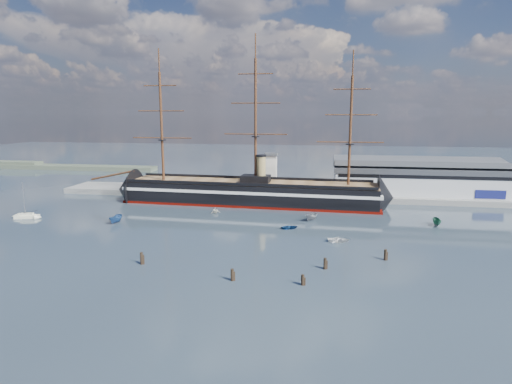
# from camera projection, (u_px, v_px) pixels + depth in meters

# --- Properties ---
(ground) EXTENTS (600.00, 600.00, 0.00)m
(ground) POSITION_uv_depth(u_px,v_px,m) (248.00, 217.00, 132.34)
(ground) COLOR #26303C
(ground) RESTS_ON ground
(quay) EXTENTS (180.00, 18.00, 2.00)m
(quay) POSITION_uv_depth(u_px,v_px,m) (290.00, 196.00, 165.67)
(quay) COLOR slate
(quay) RESTS_ON ground
(warehouse) EXTENTS (63.00, 21.00, 11.60)m
(warehouse) POSITION_uv_depth(u_px,v_px,m) (419.00, 177.00, 160.43)
(warehouse) COLOR #B7BABC
(warehouse) RESTS_ON ground
(quay_tower) EXTENTS (5.00, 5.00, 15.00)m
(quay_tower) POSITION_uv_depth(u_px,v_px,m) (271.00, 172.00, 162.08)
(quay_tower) COLOR silver
(quay_tower) RESTS_ON ground
(shoreline) EXTENTS (120.00, 10.00, 4.00)m
(shoreline) POSITION_uv_depth(u_px,v_px,m) (40.00, 166.00, 246.41)
(shoreline) COLOR #3F4C38
(shoreline) RESTS_ON ground
(warship) EXTENTS (113.21, 20.02, 53.94)m
(warship) POSITION_uv_depth(u_px,v_px,m) (245.00, 192.00, 151.73)
(warship) COLOR black
(warship) RESTS_ON ground
(sailboat) EXTENTS (7.35, 3.89, 11.29)m
(sailboat) POSITION_uv_depth(u_px,v_px,m) (27.00, 216.00, 131.13)
(sailboat) COLOR beige
(sailboat) RESTS_ON ground
(motorboat_a) EXTENTS (7.05, 2.96, 2.76)m
(motorboat_a) POSITION_uv_depth(u_px,v_px,m) (116.00, 223.00, 125.50)
(motorboat_a) COLOR navy
(motorboat_a) RESTS_ON ground
(motorboat_b) EXTENTS (2.07, 3.10, 1.34)m
(motorboat_b) POSITION_uv_depth(u_px,v_px,m) (290.00, 229.00, 119.32)
(motorboat_b) COLOR navy
(motorboat_b) RESTS_ON ground
(motorboat_c) EXTENTS (6.64, 5.32, 2.55)m
(motorboat_c) POSITION_uv_depth(u_px,v_px,m) (311.00, 220.00, 128.55)
(motorboat_c) COLOR slate
(motorboat_c) RESTS_ON ground
(motorboat_d) EXTENTS (5.69, 5.04, 1.96)m
(motorboat_d) POSITION_uv_depth(u_px,v_px,m) (215.00, 213.00, 137.95)
(motorboat_d) COLOR white
(motorboat_d) RESTS_ON ground
(motorboat_e) EXTENTS (1.62, 3.48, 1.58)m
(motorboat_e) POSITION_uv_depth(u_px,v_px,m) (339.00, 242.00, 107.21)
(motorboat_e) COLOR silver
(motorboat_e) RESTS_ON ground
(motorboat_f) EXTENTS (6.65, 2.88, 2.59)m
(motorboat_f) POSITION_uv_depth(u_px,v_px,m) (437.00, 226.00, 122.45)
(motorboat_f) COLOR #255A42
(motorboat_f) RESTS_ON ground
(piling_near_left) EXTENTS (0.64, 0.64, 3.38)m
(piling_near_left) POSITION_uv_depth(u_px,v_px,m) (142.00, 264.00, 91.40)
(piling_near_left) COLOR black
(piling_near_left) RESTS_ON ground
(piling_near_mid) EXTENTS (0.64, 0.64, 3.09)m
(piling_near_mid) POSITION_uv_depth(u_px,v_px,m) (232.00, 281.00, 82.49)
(piling_near_mid) COLOR black
(piling_near_mid) RESTS_ON ground
(piling_near_right) EXTENTS (0.64, 0.64, 3.11)m
(piling_near_right) POSITION_uv_depth(u_px,v_px,m) (325.00, 269.00, 88.63)
(piling_near_right) COLOR black
(piling_near_right) RESTS_ON ground
(piling_far_right) EXTENTS (0.64, 0.64, 3.19)m
(piling_far_right) POSITION_uv_depth(u_px,v_px,m) (385.00, 260.00, 93.92)
(piling_far_right) COLOR black
(piling_far_right) RESTS_ON ground
(piling_extra) EXTENTS (0.64, 0.64, 2.79)m
(piling_extra) POSITION_uv_depth(u_px,v_px,m) (303.00, 285.00, 80.34)
(piling_extra) COLOR black
(piling_extra) RESTS_ON ground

